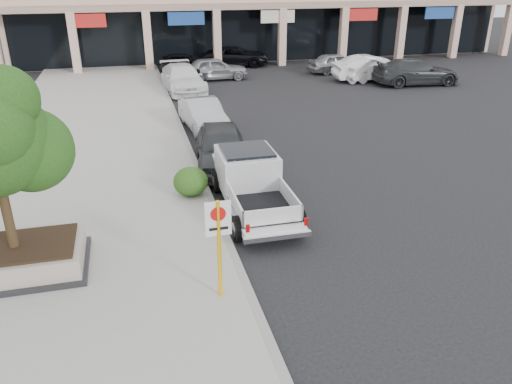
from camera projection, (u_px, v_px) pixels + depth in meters
The scene contains 17 objects.
ground at pixel (294, 255), 12.88m from camera, with size 120.00×120.00×0.00m, color black.
sidewalk at pixel (84, 185), 16.90m from camera, with size 8.00×52.00×0.15m, color gray.
curb at pixel (200, 174), 17.80m from camera, with size 0.20×52.00×0.15m, color gray.
planter at pixel (17, 259), 11.82m from camera, with size 3.20×2.20×0.68m.
no_parking_sign at pixel (219, 236), 10.43m from camera, with size 0.55×0.09×2.30m.
hedge at pixel (191, 182), 15.76m from camera, with size 1.10×0.99×0.94m, color #204A15.
pickup_truck at pixel (254, 185), 14.96m from camera, with size 1.95×5.27×1.66m, color silver, non-canonical shape.
curb_car_a at pixel (221, 147), 18.37m from camera, with size 1.84×4.56×1.55m, color #2E3033.
curb_car_b at pixel (203, 115), 22.75m from camera, with size 1.47×4.22×1.39m, color #A3A5AB.
curb_car_c at pixel (183, 79), 29.98m from camera, with size 2.17×5.34×1.55m, color white.
curb_car_d at pixel (180, 66), 33.83m from camera, with size 2.55×5.54×1.54m, color black.
lot_car_a at pixel (214, 69), 33.19m from camera, with size 1.76×4.38×1.49m, color gray.
lot_car_b at pixel (371, 68), 32.85m from camera, with size 1.73×4.95×1.63m, color white.
lot_car_c at pixel (416, 72), 31.79m from camera, with size 2.26×5.55×1.61m, color #292C2E.
lot_car_d at pixel (236, 56), 38.18m from camera, with size 2.37×5.13×1.43m, color black.
lot_car_e at pixel (336, 63), 35.57m from camera, with size 1.64×4.06×1.38m, color #95999D.
lot_car_f at pixel (373, 68), 33.21m from camera, with size 1.68×4.81×1.59m, color silver.
Camera 1 is at (-3.72, -10.50, 6.73)m, focal length 35.00 mm.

